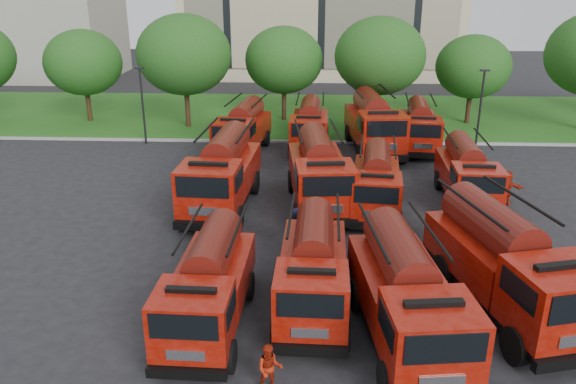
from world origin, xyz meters
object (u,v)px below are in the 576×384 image
at_px(firefighter_4, 296,250).
at_px(fire_truck_8, 243,129).
at_px(fire_truck_10, 374,123).
at_px(fire_truck_7, 467,173).
at_px(fire_truck_4, 222,172).
at_px(fire_truck_6, 376,182).
at_px(fire_truck_9, 310,126).
at_px(fire_truck_0, 209,284).
at_px(fire_truck_3, 507,263).
at_px(fire_truck_11, 420,127).
at_px(fire_truck_2, 406,294).
at_px(firefighter_0, 411,384).
at_px(fire_truck_5, 319,172).
at_px(fire_truck_1, 313,268).
at_px(firefighter_2, 560,328).
at_px(firefighter_5, 504,204).

bearing_deg(firefighter_4, fire_truck_8, -52.16).
bearing_deg(fire_truck_10, firefighter_4, -112.71).
bearing_deg(fire_truck_7, fire_truck_4, -171.35).
bearing_deg(fire_truck_6, fire_truck_9, 113.62).
relative_size(fire_truck_0, fire_truck_10, 0.80).
relative_size(fire_truck_3, fire_truck_11, 1.16).
relative_size(fire_truck_0, fire_truck_2, 0.89).
height_order(fire_truck_4, firefighter_0, fire_truck_4).
relative_size(fire_truck_5, fire_truck_11, 1.14).
relative_size(fire_truck_4, fire_truck_7, 1.20).
xyz_separation_m(fire_truck_6, fire_truck_7, (4.61, 1.42, 0.03)).
xyz_separation_m(fire_truck_2, fire_truck_9, (-3.05, 20.69, -0.08)).
height_order(fire_truck_3, fire_truck_6, fire_truck_3).
relative_size(fire_truck_7, fire_truck_10, 0.81).
relative_size(fire_truck_1, firefighter_0, 4.22).
height_order(fire_truck_2, fire_truck_5, fire_truck_5).
distance_m(firefighter_0, firefighter_2, 5.95).
distance_m(fire_truck_9, firefighter_5, 13.52).
bearing_deg(fire_truck_7, fire_truck_11, 97.39).
relative_size(fire_truck_10, fire_truck_11, 1.19).
bearing_deg(fire_truck_8, fire_truck_1, -68.61).
bearing_deg(firefighter_2, fire_truck_1, 67.46).
distance_m(fire_truck_0, fire_truck_11, 22.67).
bearing_deg(firefighter_4, fire_truck_5, -78.42).
bearing_deg(fire_truck_9, fire_truck_0, -97.16).
distance_m(fire_truck_7, fire_truck_10, 9.43).
bearing_deg(fire_truck_4, fire_truck_10, 53.86).
relative_size(fire_truck_5, firefighter_2, 4.25).
relative_size(fire_truck_7, fire_truck_9, 0.97).
bearing_deg(fire_truck_9, firefighter_4, -90.19).
height_order(fire_truck_9, firefighter_5, fire_truck_9).
relative_size(fire_truck_0, fire_truck_6, 0.98).
bearing_deg(fire_truck_1, fire_truck_11, 71.75).
bearing_deg(fire_truck_11, fire_truck_3, -85.83).
distance_m(fire_truck_9, firefighter_4, 14.78).
distance_m(fire_truck_4, firefighter_2, 15.80).
relative_size(firefighter_2, firefighter_4, 0.98).
bearing_deg(firefighter_5, fire_truck_0, 67.12).
xyz_separation_m(fire_truck_1, fire_truck_6, (2.98, 8.59, -0.02)).
relative_size(fire_truck_11, firefighter_0, 4.42).
bearing_deg(fire_truck_2, fire_truck_9, 91.80).
distance_m(fire_truck_11, firefighter_4, 16.74).
bearing_deg(fire_truck_1, fire_truck_2, -30.73).
relative_size(fire_truck_4, firefighter_2, 4.32).
bearing_deg(fire_truck_7, fire_truck_5, -171.00).
bearing_deg(fire_truck_2, fire_truck_6, 82.40).
xyz_separation_m(fire_truck_1, fire_truck_4, (-4.38, 8.76, 0.29)).
height_order(fire_truck_5, fire_truck_10, fire_truck_10).
distance_m(fire_truck_8, fire_truck_10, 8.33).
relative_size(fire_truck_1, firefighter_4, 3.49).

